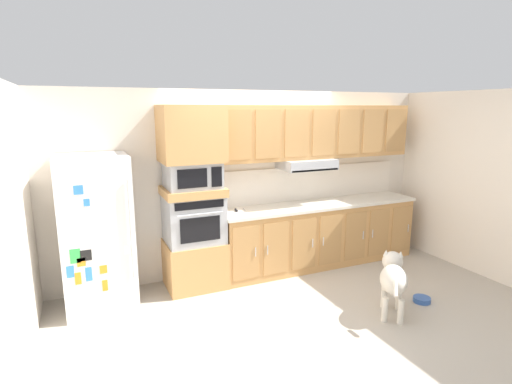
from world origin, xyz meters
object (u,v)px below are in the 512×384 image
microwave (192,175)px  screwdriver (237,210)px  built_in_oven (194,219)px  dog (393,277)px  refrigerator (97,233)px  dog_food_bowl (422,299)px

microwave → screwdriver: (0.61, 0.06, -0.53)m
built_in_oven → dog: 2.46m
built_in_oven → dog: size_ratio=0.94×
refrigerator → dog: 3.37m
refrigerator → microwave: bearing=3.4°
built_in_oven → screwdriver: size_ratio=4.79×
dog_food_bowl → built_in_oven: bearing=146.6°
screwdriver → dog_food_bowl: 2.52m
refrigerator → screwdriver: refrigerator is taller
microwave → dog: microwave is taller
screwdriver → dog: size_ratio=0.20×
refrigerator → screwdriver: size_ratio=12.05×
refrigerator → dog: bearing=-26.8°
microwave → dog: 2.63m
built_in_oven → screwdriver: 0.61m
built_in_oven → refrigerator: bearing=-176.6°
dog_food_bowl → refrigerator: bearing=157.0°
dog → dog_food_bowl: size_ratio=3.74×
built_in_oven → microwave: 0.56m
refrigerator → dog_food_bowl: refrigerator is taller
refrigerator → microwave: 1.28m
microwave → dog_food_bowl: (2.33, -1.54, -1.43)m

